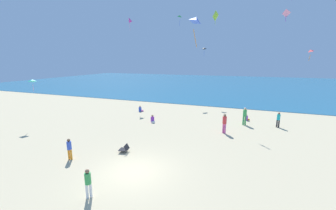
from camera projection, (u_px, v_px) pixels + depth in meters
ground_plane at (183, 123)px, 21.15m from camera, size 120.00×120.00×0.00m
ocean_water at (224, 84)px, 56.69m from camera, size 120.00×60.00×0.05m
beach_chair_mid_beach at (125, 148)px, 14.45m from camera, size 0.73×0.70×0.56m
person_0 at (225, 122)px, 18.09m from camera, size 0.48×0.48×1.73m
person_1 at (278, 119)px, 19.72m from camera, size 0.31×0.31×1.46m
person_2 at (88, 181)px, 9.53m from camera, size 0.40×0.40×1.44m
person_3 at (140, 109)px, 26.01m from camera, size 0.66×0.57×0.74m
person_4 at (247, 118)px, 22.17m from camera, size 0.58×0.57×0.67m
person_5 at (69, 148)px, 13.28m from camera, size 0.33×0.33×1.40m
person_6 at (153, 119)px, 21.48m from camera, size 0.64×0.68×0.78m
person_7 at (245, 115)px, 20.47m from camera, size 0.45×0.45×1.75m
kite_black at (204, 48)px, 29.96m from camera, size 0.64×0.55×1.24m
kite_green at (180, 16)px, 32.48m from camera, size 0.85×0.93×1.66m
kite_pink at (286, 13)px, 18.17m from camera, size 0.66×0.31×1.05m
kite_blue at (196, 20)px, 11.11m from camera, size 0.80×0.89×1.63m
kite_teal at (32, 81)px, 19.90m from camera, size 0.71×0.69×1.24m
kite_lime at (215, 16)px, 21.48m from camera, size 0.72×0.77×1.35m
kite_red at (310, 51)px, 17.22m from camera, size 0.48×0.56×0.94m
kite_magenta at (130, 20)px, 29.51m from camera, size 0.71×0.87×1.79m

